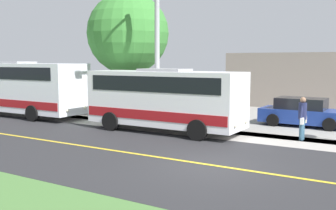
# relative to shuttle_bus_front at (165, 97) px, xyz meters

# --- Properties ---
(ground_plane) EXTENTS (120.00, 120.00, 0.00)m
(ground_plane) POSITION_rel_shuttle_bus_front_xyz_m (4.46, 4.50, -1.63)
(ground_plane) COLOR #477238
(road_surface) EXTENTS (8.00, 100.00, 0.01)m
(road_surface) POSITION_rel_shuttle_bus_front_xyz_m (4.46, 4.50, -1.63)
(road_surface) COLOR #28282B
(road_surface) RESTS_ON ground
(sidewalk) EXTENTS (2.40, 100.00, 0.01)m
(sidewalk) POSITION_rel_shuttle_bus_front_xyz_m (-0.74, 4.50, -1.63)
(sidewalk) COLOR #9E9991
(sidewalk) RESTS_ON ground
(road_centre_line) EXTENTS (0.16, 100.00, 0.00)m
(road_centre_line) POSITION_rel_shuttle_bus_front_xyz_m (4.46, 4.50, -1.62)
(road_centre_line) COLOR gold
(road_centre_line) RESTS_ON ground
(shuttle_bus_front) EXTENTS (2.58, 7.66, 2.97)m
(shuttle_bus_front) POSITION_rel_shuttle_bus_front_xyz_m (0.00, 0.00, 0.00)
(shuttle_bus_front) COLOR white
(shuttle_bus_front) RESTS_ON ground
(transit_bus_rear) EXTENTS (2.72, 11.13, 3.30)m
(transit_bus_rear) POSITION_rel_shuttle_bus_front_xyz_m (-0.07, -11.30, 0.17)
(transit_bus_rear) COLOR white
(transit_bus_rear) RESTS_ON ground
(pedestrian_with_bags) EXTENTS (0.72, 0.34, 1.83)m
(pedestrian_with_bags) POSITION_rel_shuttle_bus_front_xyz_m (-1.31, 6.05, -0.64)
(pedestrian_with_bags) COLOR #335972
(pedestrian_with_bags) RESTS_ON ground
(street_light_pole) EXTENTS (1.97, 0.24, 8.03)m
(street_light_pole) POSITION_rel_shuttle_bus_front_xyz_m (-0.41, -0.76, 2.79)
(street_light_pole) COLOR #9E9EA3
(street_light_pole) RESTS_ON ground
(parked_car_near) EXTENTS (2.06, 4.42, 1.45)m
(parked_car_near) POSITION_rel_shuttle_bus_front_xyz_m (-5.04, 5.28, -0.95)
(parked_car_near) COLOR navy
(parked_car_near) RESTS_ON ground
(tree_curbside) EXTENTS (4.74, 4.74, 7.29)m
(tree_curbside) POSITION_rel_shuttle_bus_front_xyz_m (-2.94, -4.33, 3.28)
(tree_curbside) COLOR #4C3826
(tree_curbside) RESTS_ON ground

